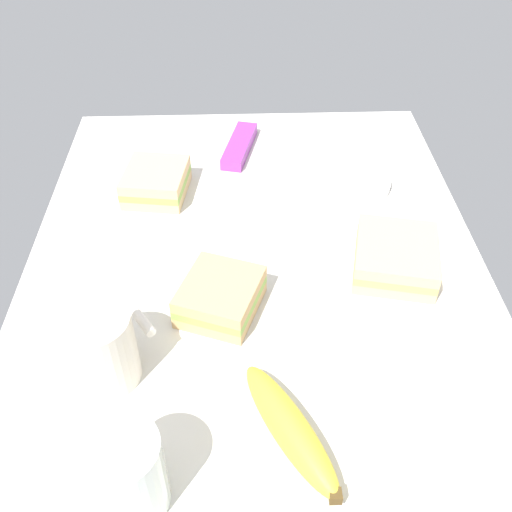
% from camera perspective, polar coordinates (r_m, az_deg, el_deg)
% --- Properties ---
extents(tabletop, '(0.90, 0.64, 0.02)m').
position_cam_1_polar(tabletop, '(0.80, 0.00, -2.12)').
color(tabletop, beige).
rests_on(tabletop, ground).
extents(plate_of_food, '(0.18, 0.18, 0.01)m').
position_cam_1_polar(plate_of_food, '(0.97, 7.79, 7.53)').
color(plate_of_food, white).
rests_on(plate_of_food, tabletop).
extents(coffee_mug_black, '(0.09, 0.10, 0.10)m').
position_cam_1_polar(coffee_mug_black, '(0.67, -15.10, -8.63)').
color(coffee_mug_black, silver).
rests_on(coffee_mug_black, tabletop).
extents(sandwich_main, '(0.13, 0.12, 0.04)m').
position_cam_1_polar(sandwich_main, '(0.74, -3.52, -3.99)').
color(sandwich_main, tan).
rests_on(sandwich_main, tabletop).
extents(sandwich_side, '(0.14, 0.13, 0.04)m').
position_cam_1_polar(sandwich_side, '(0.81, 13.54, -0.17)').
color(sandwich_side, '#DBB77A').
rests_on(sandwich_side, tabletop).
extents(sandwich_extra, '(0.12, 0.11, 0.04)m').
position_cam_1_polar(sandwich_extra, '(0.94, -9.78, 7.17)').
color(sandwich_extra, '#DBB77A').
rests_on(sandwich_extra, tabletop).
extents(glass_of_milk, '(0.08, 0.08, 0.10)m').
position_cam_1_polar(glass_of_milk, '(0.58, -12.70, -20.40)').
color(glass_of_milk, silver).
rests_on(glass_of_milk, tabletop).
extents(banana, '(0.17, 0.11, 0.04)m').
position_cam_1_polar(banana, '(0.62, 3.33, -16.48)').
color(banana, yellow).
rests_on(banana, tabletop).
extents(snack_bar, '(0.14, 0.07, 0.02)m').
position_cam_1_polar(snack_bar, '(1.04, -1.63, 10.74)').
color(snack_bar, purple).
rests_on(snack_bar, tabletop).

